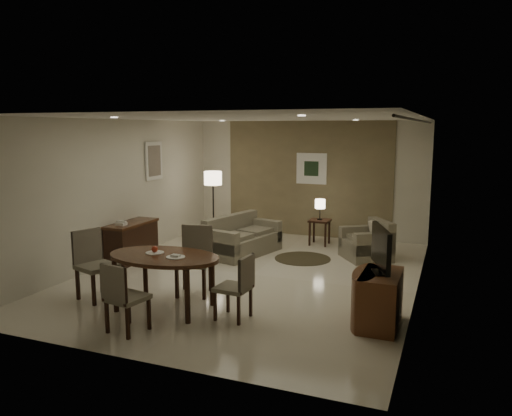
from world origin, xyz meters
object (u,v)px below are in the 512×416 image
at_px(console_desk, 132,242).
at_px(armchair, 366,240).
at_px(chair_far, 194,261).
at_px(chair_near, 127,297).
at_px(floor_lamp, 213,206).
at_px(dining_table, 165,282).
at_px(chair_left, 97,266).
at_px(tv_cabinet, 380,300).
at_px(chair_right, 233,287).
at_px(sofa, 243,235).
at_px(side_table, 320,232).

xyz_separation_m(console_desk, armchair, (4.17, 1.80, 0.00)).
xyz_separation_m(chair_far, armchair, (2.11, 3.11, -0.14)).
xyz_separation_m(chair_near, floor_lamp, (-1.32, 5.07, 0.33)).
height_order(chair_near, armchair, chair_near).
distance_m(dining_table, chair_left, 1.15).
bearing_deg(floor_lamp, chair_left, -87.62).
height_order(tv_cabinet, chair_left, chair_left).
bearing_deg(chair_far, chair_left, -163.79).
xyz_separation_m(chair_near, chair_far, (0.09, 1.55, 0.07)).
relative_size(chair_right, sofa, 0.53).
distance_m(tv_cabinet, chair_right, 1.93).
relative_size(tv_cabinet, armchair, 1.06).
height_order(console_desk, floor_lamp, floor_lamp).
xyz_separation_m(tv_cabinet, armchair, (-0.72, 3.30, 0.03)).
height_order(armchair, floor_lamp, floor_lamp).
relative_size(dining_table, chair_left, 1.60).
distance_m(console_desk, side_table, 4.02).
bearing_deg(side_table, armchair, -36.42).
bearing_deg(chair_left, dining_table, -71.27).
distance_m(tv_cabinet, floor_lamp, 5.66).
bearing_deg(tv_cabinet, side_table, 114.27).
relative_size(side_table, floor_lamp, 0.35).
bearing_deg(chair_near, sofa, -76.97).
xyz_separation_m(armchair, floor_lamp, (-3.52, 0.41, 0.41)).
relative_size(chair_near, sofa, 0.55).
bearing_deg(console_desk, side_table, 41.31).
bearing_deg(tv_cabinet, sofa, 138.23).
bearing_deg(console_desk, armchair, 23.41).
xyz_separation_m(console_desk, dining_table, (1.97, -1.99, 0.01)).
xyz_separation_m(dining_table, armchair, (2.20, 3.79, -0.01)).
relative_size(console_desk, armchair, 1.41).
bearing_deg(tv_cabinet, armchair, 102.34).
relative_size(chair_far, chair_right, 1.19).
xyz_separation_m(console_desk, chair_far, (2.06, -1.30, 0.15)).
distance_m(chair_far, floor_lamp, 3.80).
height_order(tv_cabinet, armchair, armchair).
bearing_deg(chair_right, chair_near, -45.97).
height_order(chair_right, side_table, chair_right).
relative_size(tv_cabinet, floor_lamp, 0.57).
relative_size(chair_near, side_table, 1.62).
distance_m(chair_near, chair_far, 1.56).
distance_m(console_desk, floor_lamp, 2.34).
height_order(dining_table, floor_lamp, floor_lamp).
bearing_deg(chair_left, console_desk, 39.67).
xyz_separation_m(console_desk, floor_lamp, (0.65, 2.21, 0.41)).
bearing_deg(chair_right, console_desk, -119.04).
relative_size(chair_far, floor_lamp, 0.66).
bearing_deg(chair_near, chair_right, -129.62).
bearing_deg(chair_right, sofa, -155.07).
bearing_deg(armchair, sofa, -112.29).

